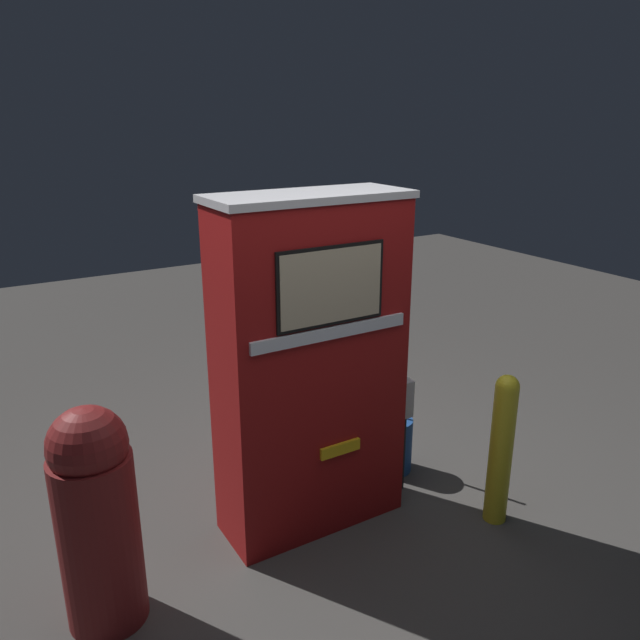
{
  "coord_description": "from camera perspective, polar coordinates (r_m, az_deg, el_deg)",
  "views": [
    {
      "loc": [
        -1.63,
        -2.6,
        2.35
      ],
      "look_at": [
        0.0,
        0.11,
        1.3
      ],
      "focal_mm": 35.0,
      "sensor_mm": 36.0,
      "label": 1
    }
  ],
  "objects": [
    {
      "name": "gas_pump",
      "position": [
        3.52,
        -0.83,
        -4.38
      ],
      "size": [
        1.16,
        0.46,
        1.96
      ],
      "color": "maroon",
      "rests_on": "ground_plane"
    },
    {
      "name": "safety_bollard",
      "position": [
        3.86,
        16.25,
        -11.0
      ],
      "size": [
        0.14,
        0.14,
        0.95
      ],
      "color": "yellow",
      "rests_on": "ground_plane"
    },
    {
      "name": "trash_bin",
      "position": [
        3.19,
        -19.73,
        -16.5
      ],
      "size": [
        0.38,
        0.38,
        1.13
      ],
      "color": "maroon",
      "rests_on": "ground_plane"
    },
    {
      "name": "ground_plane",
      "position": [
        3.86,
        0.85,
        -19.05
      ],
      "size": [
        14.0,
        14.0,
        0.0
      ],
      "primitive_type": "plane",
      "color": "#423F3D"
    },
    {
      "name": "squeegee_bucket",
      "position": [
        4.38,
        6.69,
        -11.18
      ],
      "size": [
        0.26,
        0.26,
        0.85
      ],
      "color": "#1E478C",
      "rests_on": "ground_plane"
    }
  ]
}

